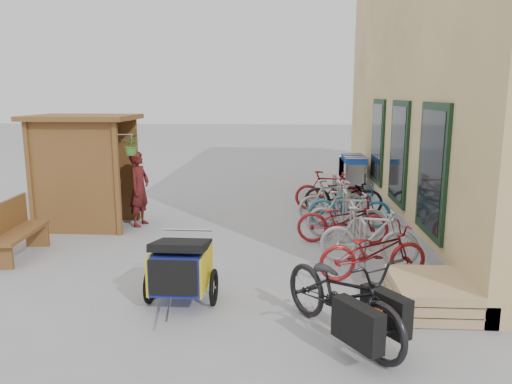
# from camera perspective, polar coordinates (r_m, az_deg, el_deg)

# --- Properties ---
(ground) EXTENTS (80.00, 80.00, 0.00)m
(ground) POSITION_cam_1_polar(r_m,az_deg,el_deg) (8.34, -4.09, -8.72)
(ground) COLOR #959598
(kiosk) EXTENTS (2.49, 1.65, 2.40)m
(kiosk) POSITION_cam_1_polar(r_m,az_deg,el_deg) (11.20, -19.41, 3.95)
(kiosk) COLOR brown
(kiosk) RESTS_ON ground
(bike_rack) EXTENTS (0.05, 5.35, 0.86)m
(bike_rack) POSITION_cam_1_polar(r_m,az_deg,el_deg) (10.51, 10.14, -1.75)
(bike_rack) COLOR #A5A8AD
(bike_rack) RESTS_ON ground
(pallet_stack) EXTENTS (1.00, 1.20, 0.40)m
(pallet_stack) POSITION_cam_1_polar(r_m,az_deg,el_deg) (7.17, 19.28, -10.97)
(pallet_stack) COLOR tan
(pallet_stack) RESTS_ON ground
(bench) EXTENTS (0.59, 1.62, 1.00)m
(bench) POSITION_cam_1_polar(r_m,az_deg,el_deg) (9.72, -25.94, -3.82)
(bench) COLOR brown
(bench) RESTS_ON ground
(shopping_carts) EXTENTS (0.63, 2.11, 1.12)m
(shopping_carts) POSITION_cam_1_polar(r_m,az_deg,el_deg) (14.98, 10.85, 2.58)
(shopping_carts) COLOR silver
(shopping_carts) RESTS_ON ground
(child_trailer) EXTENTS (0.96, 1.62, 0.95)m
(child_trailer) POSITION_cam_1_polar(r_m,az_deg,el_deg) (6.94, -8.57, -8.37)
(child_trailer) COLOR navy
(child_trailer) RESTS_ON ground
(cargo_bike) EXTENTS (1.75, 2.11, 1.08)m
(cargo_bike) POSITION_cam_1_polar(r_m,az_deg,el_deg) (5.99, 10.01, -11.57)
(cargo_bike) COLOR black
(cargo_bike) RESTS_ON ground
(person_kiosk) EXTENTS (0.52, 0.67, 1.63)m
(person_kiosk) POSITION_cam_1_polar(r_m,az_deg,el_deg) (11.09, -13.18, 0.37)
(person_kiosk) COLOR maroon
(person_kiosk) RESTS_ON ground
(bike_0) EXTENTS (1.79, 0.92, 0.90)m
(bike_0) POSITION_cam_1_polar(r_m,az_deg,el_deg) (7.94, 13.22, -6.63)
(bike_0) COLOR maroon
(bike_0) RESTS_ON ground
(bike_1) EXTENTS (1.70, 0.79, 0.99)m
(bike_1) POSITION_cam_1_polar(r_m,az_deg,el_deg) (8.57, 12.78, -4.97)
(bike_1) COLOR #B7B6B3
(bike_1) RESTS_ON ground
(bike_2) EXTENTS (1.77, 0.72, 0.91)m
(bike_2) POSITION_cam_1_polar(r_m,az_deg,el_deg) (9.70, 9.87, -3.19)
(bike_2) COLOR maroon
(bike_2) RESTS_ON ground
(bike_3) EXTENTS (1.60, 0.53, 0.95)m
(bike_3) POSITION_cam_1_polar(r_m,az_deg,el_deg) (10.08, 10.30, -2.56)
(bike_3) COLOR #A8A8AC
(bike_3) RESTS_ON ground
(bike_4) EXTENTS (1.80, 0.79, 0.91)m
(bike_4) POSITION_cam_1_polar(r_m,az_deg,el_deg) (10.95, 10.64, -1.57)
(bike_4) COLOR #1D5D77
(bike_4) RESTS_ON ground
(bike_5) EXTENTS (1.65, 0.90, 0.96)m
(bike_5) POSITION_cam_1_polar(r_m,az_deg,el_deg) (11.36, 8.66, -0.94)
(bike_5) COLOR #B7B6B3
(bike_5) RESTS_ON ground
(bike_6) EXTENTS (1.92, 0.92, 0.97)m
(bike_6) POSITION_cam_1_polar(r_m,az_deg,el_deg) (12.04, 9.93, -0.26)
(bike_6) COLOR black
(bike_6) RESTS_ON ground
(bike_7) EXTENTS (1.66, 0.58, 0.98)m
(bike_7) POSITION_cam_1_polar(r_m,az_deg,el_deg) (12.39, 8.27, 0.14)
(bike_7) COLOR maroon
(bike_7) RESTS_ON ground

